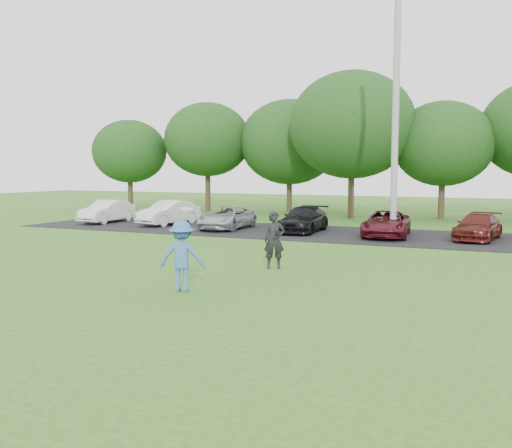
# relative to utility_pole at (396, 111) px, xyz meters

# --- Properties ---
(ground) EXTENTS (100.00, 100.00, 0.00)m
(ground) POSITION_rel_utility_pole_xyz_m (-2.21, -12.72, -5.32)
(ground) COLOR #32621C
(ground) RESTS_ON ground
(parking_lot) EXTENTS (32.00, 6.50, 0.03)m
(parking_lot) POSITION_rel_utility_pole_xyz_m (-2.21, 0.28, -5.30)
(parking_lot) COLOR black
(parking_lot) RESTS_ON ground
(utility_pole) EXTENTS (0.28, 0.28, 10.64)m
(utility_pole) POSITION_rel_utility_pole_xyz_m (0.00, 0.00, 0.00)
(utility_pole) COLOR #A09F9B
(utility_pole) RESTS_ON ground
(frisbee_player) EXTENTS (1.23, 0.96, 2.01)m
(frisbee_player) POSITION_rel_utility_pole_xyz_m (-2.49, -12.85, -4.48)
(frisbee_player) COLOR #3C6BA9
(frisbee_player) RESTS_ON ground
(camera_bystander) EXTENTS (0.72, 0.62, 1.67)m
(camera_bystander) POSITION_rel_utility_pole_xyz_m (-1.69, -9.06, -4.48)
(camera_bystander) COLOR black
(camera_bystander) RESTS_ON ground
(parked_cars) EXTENTS (27.61, 4.68, 1.24)m
(parked_cars) POSITION_rel_utility_pole_xyz_m (-2.79, 0.31, -4.72)
(parked_cars) COLOR white
(parked_cars) RESTS_ON parking_lot
(tree_row) EXTENTS (42.39, 9.85, 8.64)m
(tree_row) POSITION_rel_utility_pole_xyz_m (-0.70, 10.04, -0.41)
(tree_row) COLOR #38281C
(tree_row) RESTS_ON ground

